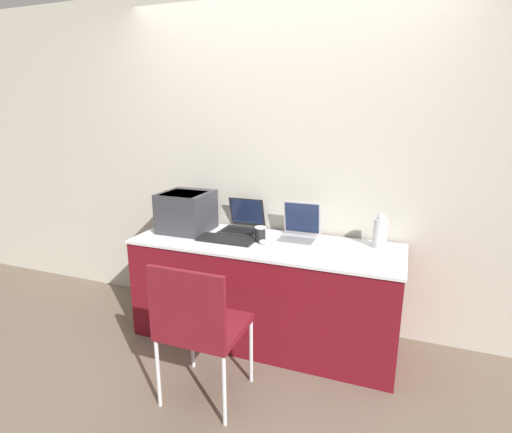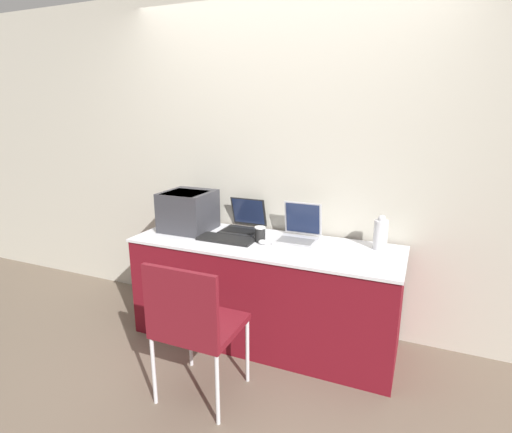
% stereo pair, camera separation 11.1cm
% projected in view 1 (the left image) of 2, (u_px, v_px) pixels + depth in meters
% --- Properties ---
extents(ground_plane, '(14.00, 14.00, 0.00)m').
position_uv_depth(ground_plane, '(249.00, 360.00, 2.80)').
color(ground_plane, '#6B5B4C').
extents(wall_back, '(8.00, 0.05, 2.60)m').
position_uv_depth(wall_back, '(282.00, 163.00, 3.11)').
color(wall_back, '#B7B2A3').
rests_on(wall_back, ground_plane).
extents(table, '(1.95, 0.67, 0.77)m').
position_uv_depth(table, '(264.00, 291.00, 2.99)').
color(table, maroon).
rests_on(table, ground_plane).
extents(printer, '(0.37, 0.37, 0.31)m').
position_uv_depth(printer, '(186.00, 210.00, 3.14)').
color(printer, '#333338').
rests_on(printer, table).
extents(laptop_left, '(0.29, 0.31, 0.25)m').
position_uv_depth(laptop_left, '(242.00, 224.00, 3.16)').
color(laptop_left, black).
rests_on(laptop_left, table).
extents(laptop_right, '(0.28, 0.31, 0.27)m').
position_uv_depth(laptop_right, '(299.00, 232.00, 2.94)').
color(laptop_right, '#B7B7BC').
rests_on(laptop_right, table).
extents(external_keyboard, '(0.42, 0.17, 0.02)m').
position_uv_depth(external_keyboard, '(226.00, 239.00, 2.93)').
color(external_keyboard, black).
rests_on(external_keyboard, table).
extents(coffee_cup, '(0.08, 0.08, 0.11)m').
position_uv_depth(coffee_cup, '(260.00, 234.00, 2.90)').
color(coffee_cup, black).
rests_on(coffee_cup, table).
extents(mouse, '(0.07, 0.04, 0.04)m').
position_uv_depth(mouse, '(263.00, 242.00, 2.85)').
color(mouse, silver).
rests_on(mouse, table).
extents(metal_pitcher, '(0.10, 0.10, 0.24)m').
position_uv_depth(metal_pitcher, '(380.00, 232.00, 2.76)').
color(metal_pitcher, silver).
rests_on(metal_pitcher, table).
extents(chair, '(0.46, 0.44, 0.89)m').
position_uv_depth(chair, '(198.00, 322.00, 2.27)').
color(chair, maroon).
rests_on(chair, ground_plane).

